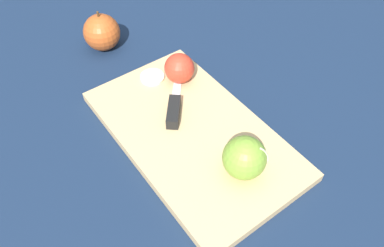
{
  "coord_description": "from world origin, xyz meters",
  "views": [
    {
      "loc": [
        -0.34,
        0.32,
        0.57
      ],
      "look_at": [
        0.0,
        0.0,
        0.04
      ],
      "focal_mm": 35.0,
      "sensor_mm": 36.0,
      "label": 1
    }
  ],
  "objects_px": {
    "knife": "(174,109)",
    "apple_whole": "(102,32)",
    "apple_half_left": "(245,157)",
    "apple_half_right": "(179,68)"
  },
  "relations": [
    {
      "from": "apple_half_right",
      "to": "apple_whole",
      "type": "distance_m",
      "value": 0.24
    },
    {
      "from": "apple_half_left",
      "to": "knife",
      "type": "distance_m",
      "value": 0.19
    },
    {
      "from": "apple_half_left",
      "to": "knife",
      "type": "xyz_separation_m",
      "value": [
        0.19,
        -0.0,
        -0.03
      ]
    },
    {
      "from": "apple_half_right",
      "to": "apple_whole",
      "type": "bearing_deg",
      "value": -79.39
    },
    {
      "from": "knife",
      "to": "apple_whole",
      "type": "xyz_separation_m",
      "value": [
        0.3,
        -0.04,
        0.01
      ]
    },
    {
      "from": "knife",
      "to": "apple_half_left",
      "type": "bearing_deg",
      "value": -134.45
    },
    {
      "from": "apple_half_left",
      "to": "apple_whole",
      "type": "bearing_deg",
      "value": -142.68
    },
    {
      "from": "knife",
      "to": "apple_whole",
      "type": "height_order",
      "value": "apple_whole"
    },
    {
      "from": "apple_half_left",
      "to": "apple_half_right",
      "type": "height_order",
      "value": "apple_half_left"
    },
    {
      "from": "apple_half_right",
      "to": "apple_whole",
      "type": "relative_size",
      "value": 0.65
    }
  ]
}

